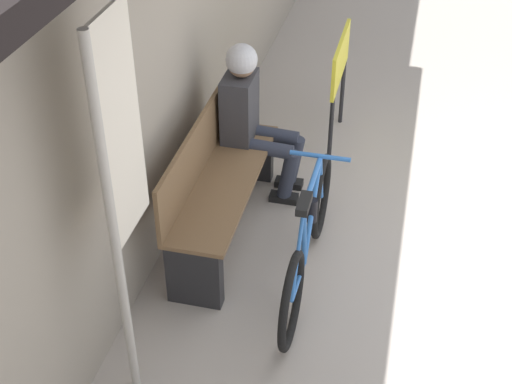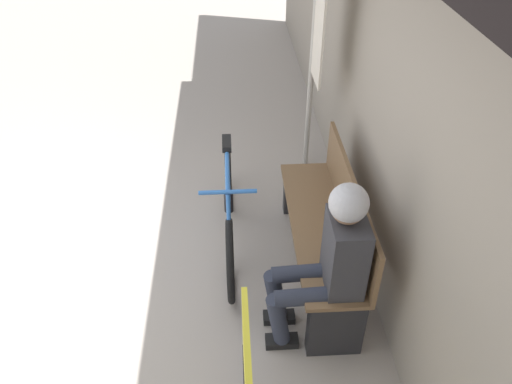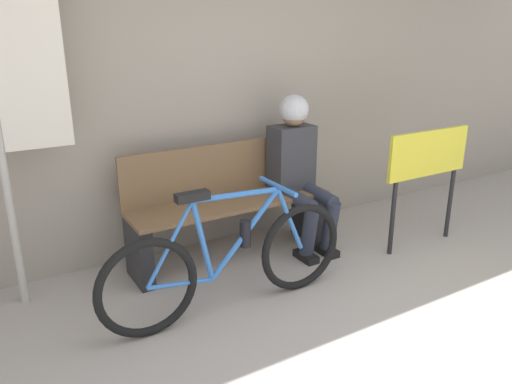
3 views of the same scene
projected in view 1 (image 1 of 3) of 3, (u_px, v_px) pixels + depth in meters
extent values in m
plane|color=#ADA399|center=(498.00, 261.00, 4.95)|extent=(24.00, 24.00, 0.00)
cube|color=#9E9384|center=(157.00, 10.00, 4.46)|extent=(12.00, 0.12, 3.20)
cube|color=brown|center=(225.00, 181.00, 4.95)|extent=(1.56, 0.42, 0.03)
cube|color=brown|center=(196.00, 151.00, 4.86)|extent=(1.56, 0.03, 0.40)
cube|color=#232326|center=(195.00, 276.00, 4.51)|extent=(0.10, 0.36, 0.44)
cube|color=#232326|center=(250.00, 154.00, 5.66)|extent=(0.10, 0.36, 0.44)
torus|color=black|center=(292.00, 301.00, 4.21)|extent=(0.61, 0.05, 0.61)
torus|color=black|center=(321.00, 196.00, 5.05)|extent=(0.61, 0.05, 0.61)
cylinder|color=blue|center=(312.00, 182.00, 4.40)|extent=(0.58, 0.03, 0.06)
cylinder|color=blue|center=(312.00, 210.00, 4.60)|extent=(0.50, 0.03, 0.52)
cylinder|color=blue|center=(304.00, 236.00, 4.36)|extent=(0.14, 0.03, 0.54)
cylinder|color=blue|center=(298.00, 281.00, 4.39)|extent=(0.41, 0.03, 0.08)
cylinder|color=blue|center=(298.00, 254.00, 4.19)|extent=(0.32, 0.02, 0.49)
cylinder|color=blue|center=(321.00, 178.00, 4.84)|extent=(0.22, 0.03, 0.46)
cube|color=black|center=(304.00, 204.00, 4.15)|extent=(0.20, 0.07, 0.05)
cylinder|color=blue|center=(320.00, 156.00, 4.63)|extent=(0.03, 0.40, 0.03)
cylinder|color=black|center=(312.00, 210.00, 4.60)|extent=(0.07, 0.07, 0.17)
cylinder|color=#2D3342|center=(267.00, 148.00, 5.28)|extent=(0.11, 0.40, 0.13)
cylinder|color=#2D3342|center=(288.00, 174.00, 5.37)|extent=(0.11, 0.17, 0.41)
cube|color=black|center=(284.00, 198.00, 5.51)|extent=(0.10, 0.22, 0.06)
cylinder|color=#2D3342|center=(273.00, 135.00, 5.44)|extent=(0.11, 0.40, 0.13)
cylinder|color=#2D3342|center=(293.00, 160.00, 5.53)|extent=(0.11, 0.17, 0.41)
cube|color=black|center=(289.00, 183.00, 5.67)|extent=(0.10, 0.22, 0.06)
cube|color=#38383D|center=(240.00, 107.00, 5.25)|extent=(0.34, 0.22, 0.51)
sphere|color=#9E7556|center=(242.00, 63.00, 5.04)|extent=(0.20, 0.20, 0.20)
sphere|color=silver|center=(242.00, 60.00, 5.02)|extent=(0.23, 0.23, 0.23)
cylinder|color=#B7B2A8|center=(115.00, 241.00, 3.44)|extent=(0.05, 0.05, 2.18)
cube|color=silver|center=(121.00, 128.00, 3.32)|extent=(0.40, 0.02, 1.17)
cylinder|color=#232326|center=(331.00, 130.00, 5.80)|extent=(0.04, 0.04, 0.60)
cylinder|color=#232326|center=(342.00, 93.00, 6.32)|extent=(0.04, 0.04, 0.60)
cube|color=yellow|center=(341.00, 59.00, 5.78)|extent=(0.83, 0.03, 0.36)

